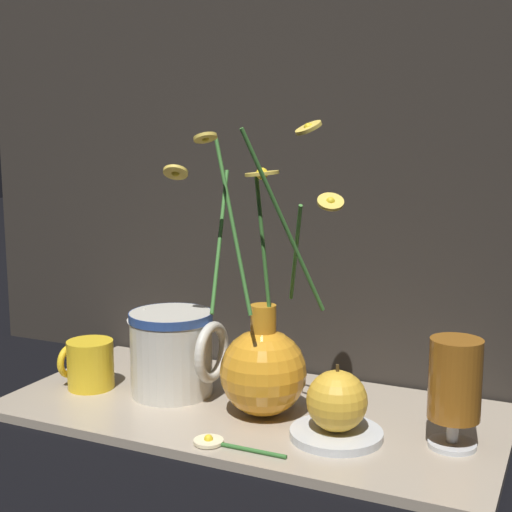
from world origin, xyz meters
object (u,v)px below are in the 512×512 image
Objects in this scene: ceramic_pitcher at (174,349)px; orange_fruit at (337,401)px; vase_with_flowers at (263,365)px; yellow_mug at (89,364)px; tea_glass at (455,383)px.

ceramic_pitcher is 0.26m from orange_fruit.
vase_with_flowers is 0.12m from orange_fruit.
vase_with_flowers is 2.66× the size of ceramic_pitcher.
yellow_mug is 0.94× the size of orange_fruit.
tea_glass is 0.14m from orange_fruit.
tea_glass is at bearing 0.16° from vase_with_flowers.
vase_with_flowers reaches higher than ceramic_pitcher.
vase_with_flowers is 4.61× the size of orange_fruit.
vase_with_flowers is 0.27m from yellow_mug.
yellow_mug is 0.59× the size of tea_glass.
yellow_mug is at bearing -177.36° from vase_with_flowers.
ceramic_pitcher is (0.12, 0.03, 0.03)m from yellow_mug.
yellow_mug is (-0.27, -0.01, -0.03)m from vase_with_flowers.
orange_fruit is (0.11, -0.03, -0.02)m from vase_with_flowers.
ceramic_pitcher reaches higher than yellow_mug.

